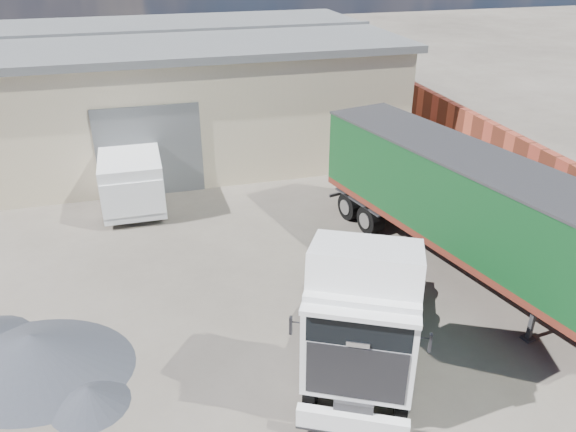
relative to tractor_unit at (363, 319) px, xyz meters
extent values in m
plane|color=#2C2A24|center=(-2.02, 1.80, -1.68)|extent=(120.00, 120.00, 0.00)
cube|color=#C2B395|center=(-8.02, 17.80, 0.82)|extent=(30.00, 12.00, 5.00)
cube|color=#525557|center=(-8.02, 17.80, 3.47)|extent=(30.60, 12.60, 0.30)
cube|color=#525557|center=(-4.02, 11.78, 0.12)|extent=(4.00, 0.08, 3.60)
cube|color=#525557|center=(-8.02, 17.80, 3.67)|extent=(30.60, 0.40, 0.15)
cube|color=maroon|center=(9.48, 7.80, -0.43)|extent=(0.35, 26.00, 2.50)
cylinder|color=black|center=(-0.48, -0.96, -1.20)|extent=(2.39, 1.83, 0.95)
cylinder|color=black|center=(0.92, 1.83, -1.20)|extent=(2.43, 1.85, 0.95)
cylinder|color=black|center=(1.48, 2.95, -1.20)|extent=(2.43, 1.85, 0.95)
cube|color=#2D2D30|center=(0.48, 0.95, -0.87)|extent=(3.36, 5.63, 0.27)
cube|color=white|center=(-0.87, -1.72, -1.18)|extent=(2.13, 1.22, 0.49)
cube|color=white|center=(-0.34, -0.68, 0.36)|extent=(2.92, 2.84, 2.19)
cube|color=black|center=(-0.81, -1.60, 0.02)|extent=(1.78, 0.93, 1.25)
cube|color=black|center=(-0.80, -1.59, 1.00)|extent=(1.81, 0.94, 0.67)
cube|color=white|center=(-0.26, -0.52, 1.76)|extent=(2.76, 2.54, 1.10)
cube|color=#0E6249|center=(-1.19, 0.14, 0.11)|extent=(0.31, 0.60, 0.98)
cube|color=#0E6249|center=(0.82, -0.87, 0.11)|extent=(0.31, 0.60, 0.98)
cylinder|color=#2D2D30|center=(1.00, 1.99, -0.68)|extent=(1.32, 1.32, 0.11)
cube|color=#2D2D30|center=(4.69, 0.09, -1.16)|extent=(0.34, 0.34, 1.02)
cube|color=#2D2D30|center=(6.32, 0.48, -1.16)|extent=(0.34, 0.34, 1.02)
cylinder|color=black|center=(3.81, 7.38, -1.18)|extent=(2.53, 1.51, 0.98)
cube|color=#2D2D30|center=(4.69, 3.72, -0.84)|extent=(3.31, 11.01, 0.33)
cube|color=#5B2014|center=(4.69, 3.72, -0.53)|extent=(4.84, 11.38, 0.22)
cube|color=black|center=(4.69, 3.72, 0.79)|extent=(4.84, 11.38, 2.41)
cube|color=#2D2D30|center=(4.69, 3.72, 2.01)|extent=(4.91, 11.45, 0.07)
cylinder|color=black|center=(-4.79, 9.78, -1.30)|extent=(2.19, 0.75, 0.75)
cylinder|color=black|center=(-4.79, 13.42, -1.30)|extent=(2.19, 0.75, 0.75)
cube|color=white|center=(-4.79, 11.60, -0.48)|extent=(2.17, 5.24, 1.93)
cube|color=white|center=(-4.79, 9.44, -0.54)|extent=(2.11, 1.03, 1.25)
cube|color=black|center=(-4.79, 9.67, 0.09)|extent=(1.99, 0.09, 0.68)
cone|color=black|center=(-7.34, 2.33, -1.19)|extent=(6.13, 6.13, 0.98)
cone|color=black|center=(-6.08, 0.75, -1.43)|extent=(2.30, 2.30, 0.49)
camera|label=1|loc=(-4.29, -9.29, 7.68)|focal=35.00mm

